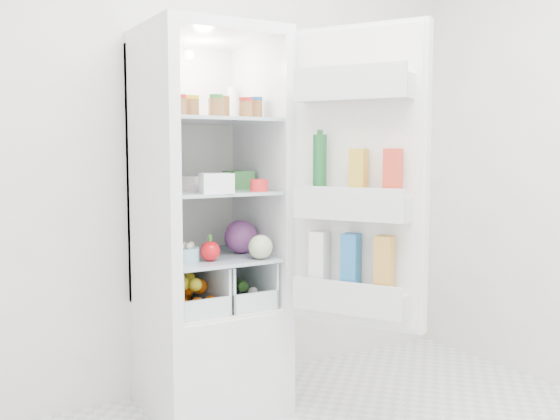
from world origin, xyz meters
TOP-DOWN VIEW (x-y plane):
  - room_walls at (0.00, 0.00)m, footprint 3.02×3.02m
  - refrigerator at (-0.20, 1.25)m, footprint 0.60×0.60m
  - shelf_low at (-0.20, 1.19)m, footprint 0.49×0.53m
  - shelf_mid at (-0.20, 1.19)m, footprint 0.49×0.53m
  - shelf_top at (-0.20, 1.19)m, footprint 0.49×0.53m
  - crisper_left at (-0.32, 1.19)m, footprint 0.23×0.46m
  - crisper_right at (-0.08, 1.19)m, footprint 0.23×0.46m
  - condiment_jars at (-0.21, 1.13)m, footprint 0.46×0.34m
  - squeeze_bottle at (0.01, 1.35)m, footprint 0.06×0.06m
  - tub_white at (-0.26, 0.99)m, footprint 0.16×0.16m
  - tub_cream at (-0.27, 1.19)m, footprint 0.15×0.15m
  - tin_red at (-0.05, 0.98)m, footprint 0.09×0.09m
  - foil_tray at (-0.36, 1.27)m, footprint 0.18×0.14m
  - tub_green at (-0.03, 1.23)m, footprint 0.12×0.16m
  - red_cabbage at (-0.05, 1.17)m, footprint 0.16×0.16m
  - bell_pepper at (-0.26, 1.05)m, footprint 0.09×0.09m
  - mushroom_bowl at (-0.36, 1.10)m, footprint 0.15×0.15m
  - salad_bag at (-0.04, 0.98)m, footprint 0.11×0.11m
  - citrus_pile at (-0.32, 1.17)m, footprint 0.20×0.31m
  - veg_pile at (-0.07, 1.18)m, footprint 0.16×0.30m
  - fridge_door at (0.25, 0.65)m, footprint 0.42×0.56m

SIDE VIEW (x-z plane):
  - veg_pile at x=-0.07m, z-range 0.51..0.61m
  - citrus_pile at x=-0.32m, z-range 0.51..0.66m
  - crisper_left at x=-0.32m, z-range 0.50..0.72m
  - crisper_right at x=-0.08m, z-range 0.50..0.72m
  - refrigerator at x=-0.20m, z-range -0.23..1.57m
  - shelf_low at x=-0.20m, z-range 0.73..0.75m
  - mushroom_bowl at x=-0.36m, z-range 0.75..0.81m
  - bell_pepper at x=-0.26m, z-range 0.75..0.84m
  - salad_bag at x=-0.04m, z-range 0.75..0.86m
  - red_cabbage at x=-0.05m, z-range 0.75..0.91m
  - shelf_mid at x=-0.20m, z-range 1.04..1.06m
  - foil_tray at x=-0.36m, z-range 1.06..1.10m
  - tin_red at x=-0.05m, z-range 1.06..1.11m
  - tub_cream at x=-0.27m, z-range 1.06..1.12m
  - fridge_door at x=0.25m, z-range 0.44..1.74m
  - tub_white at x=-0.26m, z-range 1.06..1.14m
  - tub_green at x=-0.03m, z-range 1.06..1.14m
  - shelf_top at x=-0.20m, z-range 1.37..1.39m
  - condiment_jars at x=-0.21m, z-range 1.39..1.47m
  - squeeze_bottle at x=0.01m, z-range 1.39..1.56m
  - room_walls at x=0.00m, z-range 0.29..2.90m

